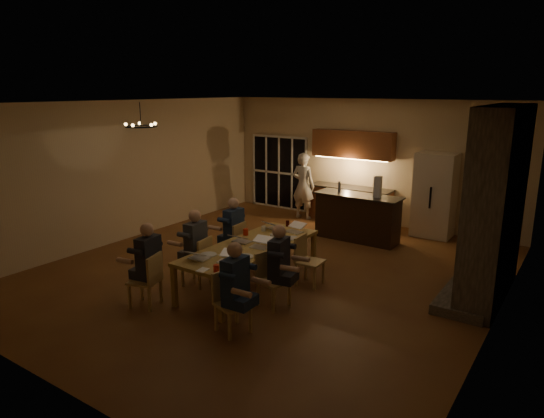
{
  "coord_description": "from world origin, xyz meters",
  "views": [
    {
      "loc": [
        4.97,
        -7.27,
        3.45
      ],
      "look_at": [
        -0.14,
        0.3,
        1.17
      ],
      "focal_mm": 32.0,
      "sensor_mm": 36.0,
      "label": 1
    }
  ],
  "objects_px": {
    "chair_right_near": "(233,303)",
    "can_silver": "(226,253)",
    "bar_island": "(357,217)",
    "laptop_b": "(228,256)",
    "chair_right_mid": "(274,280)",
    "can_cola": "(287,223)",
    "dining_table": "(251,265)",
    "plate_near": "(245,256)",
    "bar_blender": "(378,187)",
    "plate_left": "(208,255)",
    "chair_left_near": "(145,280)",
    "chair_left_mid": "(196,261)",
    "laptop_f": "(294,227)",
    "chair_left_far": "(231,244)",
    "plate_far": "(292,238)",
    "person_right_near": "(235,289)",
    "person_left_mid": "(196,247)",
    "redcup_mid": "(246,232)",
    "mug_mid": "(272,237)",
    "laptop_e": "(275,223)",
    "person_right_mid": "(279,266)",
    "chair_right_far": "(310,261)",
    "redcup_near": "(216,269)",
    "mug_back": "(264,229)",
    "person_left_far": "(234,232)",
    "laptop_c": "(242,236)",
    "standing_person": "(303,186)",
    "person_left_near": "(149,264)",
    "refrigerator": "(435,195)",
    "mug_front": "(234,248)",
    "laptop_d": "(260,241)",
    "can_right": "(275,242)",
    "bar_bottle": "(339,186)"
  },
  "relations": [
    {
      "from": "chair_right_far",
      "to": "redcup_near",
      "type": "relative_size",
      "value": 7.42
    },
    {
      "from": "chair_left_near",
      "to": "person_right_near",
      "type": "height_order",
      "value": "person_right_near"
    },
    {
      "from": "plate_far",
      "to": "laptop_f",
      "type": "bearing_deg",
      "value": 117.12
    },
    {
      "from": "can_cola",
      "to": "plate_near",
      "type": "relative_size",
      "value": 0.43
    },
    {
      "from": "person_left_mid",
      "to": "laptop_f",
      "type": "distance_m",
      "value": 1.94
    },
    {
      "from": "chair_left_far",
      "to": "plate_far",
      "type": "bearing_deg",
      "value": 91.72
    },
    {
      "from": "bar_island",
      "to": "redcup_mid",
      "type": "distance_m",
      "value": 3.24
    },
    {
      "from": "chair_left_far",
      "to": "laptop_d",
      "type": "height_order",
      "value": "laptop_d"
    },
    {
      "from": "bar_island",
      "to": "bar_blender",
      "type": "height_order",
      "value": "bar_blender"
    },
    {
      "from": "chair_right_near",
      "to": "can_silver",
      "type": "bearing_deg",
      "value": 61.28
    },
    {
      "from": "person_right_near",
      "to": "bar_bottle",
      "type": "relative_size",
      "value": 5.75
    },
    {
      "from": "chair_left_far",
      "to": "person_left_far",
      "type": "xyz_separation_m",
      "value": [
        0.03,
        0.05,
        0.24
      ]
    },
    {
      "from": "standing_person",
      "to": "can_cola",
      "type": "bearing_deg",
      "value": 115.21
    },
    {
      "from": "chair_left_mid",
      "to": "laptop_f",
      "type": "distance_m",
      "value": 2.0
    },
    {
      "from": "plate_left",
      "to": "chair_left_near",
      "type": "bearing_deg",
      "value": -127.08
    },
    {
      "from": "person_right_near",
      "to": "person_left_mid",
      "type": "height_order",
      "value": "same"
    },
    {
      "from": "bar_island",
      "to": "mug_back",
      "type": "height_order",
      "value": "bar_island"
    },
    {
      "from": "person_left_mid",
      "to": "can_silver",
      "type": "xyz_separation_m",
      "value": [
        0.87,
        -0.2,
        0.12
      ]
    },
    {
      "from": "person_left_near",
      "to": "redcup_near",
      "type": "height_order",
      "value": "person_left_near"
    },
    {
      "from": "chair_right_far",
      "to": "person_left_near",
      "type": "relative_size",
      "value": 0.64
    },
    {
      "from": "laptop_d",
      "to": "can_right",
      "type": "relative_size",
      "value": 2.67
    },
    {
      "from": "chair_left_far",
      "to": "can_silver",
      "type": "relative_size",
      "value": 7.42
    },
    {
      "from": "chair_right_mid",
      "to": "bar_blender",
      "type": "distance_m",
      "value": 4.13
    },
    {
      "from": "can_silver",
      "to": "plate_far",
      "type": "xyz_separation_m",
      "value": [
        0.4,
        1.43,
        -0.05
      ]
    },
    {
      "from": "redcup_near",
      "to": "mug_front",
      "type": "bearing_deg",
      "value": 112.96
    },
    {
      "from": "chair_left_near",
      "to": "redcup_mid",
      "type": "bearing_deg",
      "value": 150.21
    },
    {
      "from": "person_left_near",
      "to": "laptop_e",
      "type": "xyz_separation_m",
      "value": [
        0.67,
        2.66,
        0.17
      ]
    },
    {
      "from": "standing_person",
      "to": "mug_back",
      "type": "xyz_separation_m",
      "value": [
        1.28,
        -3.69,
        -0.1
      ]
    },
    {
      "from": "can_silver",
      "to": "bar_blender",
      "type": "bearing_deg",
      "value": 77.95
    },
    {
      "from": "chair_right_mid",
      "to": "can_cola",
      "type": "relative_size",
      "value": 7.42
    },
    {
      "from": "mug_back",
      "to": "person_right_mid",
      "type": "bearing_deg",
      "value": -47.08
    },
    {
      "from": "person_left_mid",
      "to": "person_right_mid",
      "type": "distance_m",
      "value": 1.76
    },
    {
      "from": "dining_table",
      "to": "plate_near",
      "type": "distance_m",
      "value": 0.74
    },
    {
      "from": "mug_mid",
      "to": "can_silver",
      "type": "xyz_separation_m",
      "value": [
        -0.1,
        -1.19,
        0.01
      ]
    },
    {
      "from": "dining_table",
      "to": "mug_back",
      "type": "xyz_separation_m",
      "value": [
        -0.31,
        0.84,
        0.43
      ]
    },
    {
      "from": "person_left_far",
      "to": "laptop_c",
      "type": "distance_m",
      "value": 0.88
    },
    {
      "from": "chair_left_mid",
      "to": "mug_back",
      "type": "relative_size",
      "value": 8.9
    },
    {
      "from": "dining_table",
      "to": "plate_near",
      "type": "height_order",
      "value": "plate_near"
    },
    {
      "from": "refrigerator",
      "to": "redcup_near",
      "type": "xyz_separation_m",
      "value": [
        -1.47,
        -6.2,
        -0.19
      ]
    },
    {
      "from": "bar_blender",
      "to": "plate_left",
      "type": "bearing_deg",
      "value": -108.57
    },
    {
      "from": "bar_island",
      "to": "laptop_b",
      "type": "distance_m",
      "value": 4.47
    },
    {
      "from": "chair_left_mid",
      "to": "person_left_mid",
      "type": "relative_size",
      "value": 0.64
    },
    {
      "from": "laptop_f",
      "to": "chair_right_mid",
      "type": "bearing_deg",
      "value": -62.25
    },
    {
      "from": "laptop_e",
      "to": "can_cola",
      "type": "relative_size",
      "value": 2.67
    },
    {
      "from": "person_left_far",
      "to": "mug_back",
      "type": "height_order",
      "value": "person_left_far"
    },
    {
      "from": "laptop_f",
      "to": "person_left_near",
      "type": "bearing_deg",
      "value": -105.54
    },
    {
      "from": "refrigerator",
      "to": "chair_right_near",
      "type": "xyz_separation_m",
      "value": [
        -0.99,
        -6.41,
        -0.55
      ]
    },
    {
      "from": "chair_right_far",
      "to": "mug_front",
      "type": "relative_size",
      "value": 8.9
    },
    {
      "from": "chair_left_near",
      "to": "mug_back",
      "type": "xyz_separation_m",
      "value": [
        0.59,
        2.5,
        0.36
      ]
    },
    {
      "from": "chair_left_mid",
      "to": "mug_back",
      "type": "height_order",
      "value": "chair_left_mid"
    }
  ]
}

